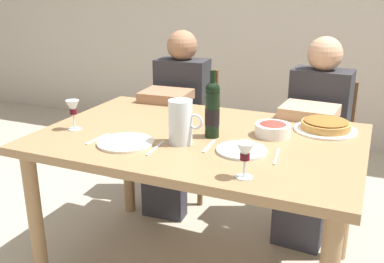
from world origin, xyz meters
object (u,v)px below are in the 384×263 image
(wine_glass_left_diner, at_px, (245,153))
(chair_right, at_px, (320,140))
(wine_glass_right_diner, at_px, (73,109))
(dinner_plate_left_setting, at_px, (126,143))
(diner_left, at_px, (176,116))
(dining_table, at_px, (199,153))
(water_pitcher, at_px, (181,125))
(dinner_plate_right_setting, at_px, (242,150))
(baked_tart, at_px, (326,125))
(chair_left, at_px, (189,123))
(wine_bottle, at_px, (212,109))
(salad_bowl, at_px, (273,129))
(diner_right, at_px, (314,133))

(wine_glass_left_diner, distance_m, chair_right, 1.34)
(wine_glass_right_diner, xyz_separation_m, dinner_plate_left_setting, (0.34, -0.08, -0.10))
(wine_glass_right_diner, height_order, diner_left, diner_left)
(diner_left, bearing_deg, dining_table, 119.53)
(water_pitcher, xyz_separation_m, dinner_plate_right_setting, (0.28, 0.01, -0.08))
(baked_tart, relative_size, chair_left, 0.34)
(wine_glass_right_diner, bearing_deg, dinner_plate_right_setting, 2.41)
(wine_glass_left_diner, bearing_deg, wine_glass_right_diner, 167.09)
(wine_bottle, xyz_separation_m, chair_left, (-0.52, 0.91, -0.40))
(wine_glass_left_diner, xyz_separation_m, chair_left, (-0.79, 1.29, -0.36))
(salad_bowl, bearing_deg, water_pitcher, -143.17)
(salad_bowl, height_order, diner_right, diner_right)
(water_pitcher, relative_size, baked_tart, 0.66)
(diner_left, bearing_deg, salad_bowl, 140.59)
(wine_bottle, bearing_deg, dinner_plate_right_setting, -35.44)
(dining_table, relative_size, dinner_plate_right_setting, 6.88)
(dining_table, height_order, dinner_plate_right_setting, dinner_plate_right_setting)
(water_pitcher, distance_m, salad_bowl, 0.44)
(salad_bowl, distance_m, chair_left, 1.14)
(salad_bowl, relative_size, dinner_plate_right_setting, 0.77)
(dining_table, relative_size, diner_left, 1.29)
(wine_glass_right_diner, distance_m, chair_right, 1.55)
(dining_table, distance_m, diner_right, 0.80)
(chair_right, bearing_deg, diner_right, 90.68)
(wine_glass_right_diner, bearing_deg, baked_tart, 22.27)
(diner_left, xyz_separation_m, chair_right, (0.90, 0.23, -0.12))
(diner_right, bearing_deg, diner_left, 3.46)
(chair_right, bearing_deg, dinner_plate_right_setting, 82.77)
(baked_tart, distance_m, chair_left, 1.21)
(wine_glass_right_diner, height_order, diner_right, diner_right)
(salad_bowl, height_order, diner_left, diner_left)
(chair_left, bearing_deg, water_pitcher, 108.28)
(wine_glass_right_diner, height_order, dinner_plate_right_setting, wine_glass_right_diner)
(dining_table, height_order, chair_right, chair_right)
(dinner_plate_right_setting, bearing_deg, diner_left, 130.53)
(dining_table, height_order, water_pitcher, water_pitcher)
(baked_tart, xyz_separation_m, chair_left, (-1.00, 0.62, -0.29))
(dining_table, xyz_separation_m, dinner_plate_left_setting, (-0.26, -0.24, 0.10))
(dinner_plate_right_setting, height_order, diner_left, diner_left)
(wine_glass_left_diner, relative_size, diner_right, 0.12)
(wine_bottle, distance_m, wine_glass_left_diner, 0.47)
(baked_tart, height_order, salad_bowl, salad_bowl)
(diner_left, distance_m, chair_right, 0.93)
(dining_table, xyz_separation_m, chair_right, (0.46, 0.91, -0.17))
(wine_glass_left_diner, relative_size, diner_left, 0.12)
(wine_glass_right_diner, distance_m, chair_left, 1.15)
(wine_bottle, bearing_deg, dinner_plate_left_setting, -142.50)
(diner_right, bearing_deg, dinner_plate_left_setting, 56.65)
(baked_tart, relative_size, diner_left, 0.26)
(water_pitcher, bearing_deg, baked_tart, 37.24)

